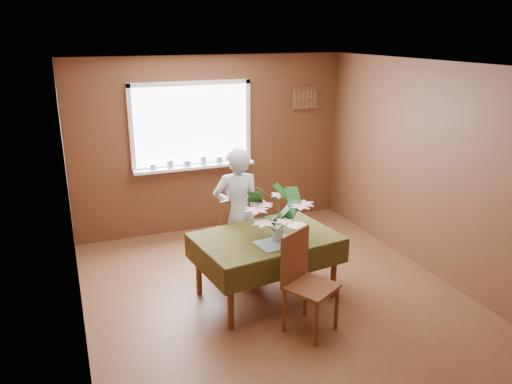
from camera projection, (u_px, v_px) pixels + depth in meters
name	position (u px, v px, depth m)	size (l,w,h in m)	color
floor	(274.00, 296.00, 5.55)	(4.50, 4.50, 0.00)	brown
ceiling	(277.00, 65.00, 4.78)	(4.50, 4.50, 0.00)	white
wall_back	(212.00, 145.00, 7.15)	(4.00, 4.00, 0.00)	brown
wall_front	(418.00, 289.00, 3.18)	(4.00, 4.00, 0.00)	brown
wall_left	(71.00, 214.00, 4.46)	(4.50, 4.50, 0.00)	brown
wall_right	(431.00, 170.00, 5.86)	(4.50, 4.50, 0.00)	brown
window_assembly	(193.00, 140.00, 6.97)	(1.72, 0.20, 1.22)	white
spoon_rack	(305.00, 98.00, 7.44)	(0.44, 0.05, 0.33)	brown
dining_table	(266.00, 243.00, 5.37)	(1.60, 1.20, 0.72)	brown
chair_far	(230.00, 230.00, 6.02)	(0.48, 0.48, 0.94)	brown
chair_near	(304.00, 278.00, 4.81)	(0.58, 0.58, 1.00)	brown
seated_woman	(237.00, 212.00, 5.89)	(0.57, 0.37, 1.55)	white
flower_bouquet	(278.00, 210.00, 5.12)	(0.61, 0.61, 0.52)	white
side_plate	(297.00, 226.00, 5.59)	(0.23, 0.23, 0.01)	white
table_knife	(291.00, 241.00, 5.20)	(0.02, 0.24, 0.00)	silver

